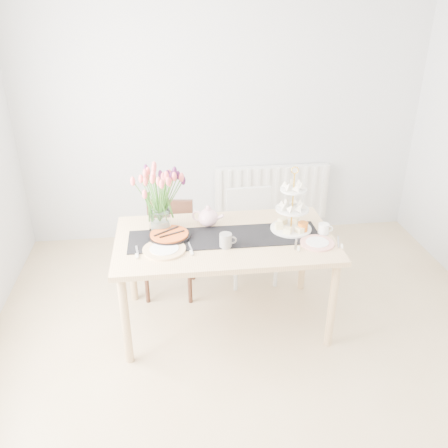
{
  "coord_description": "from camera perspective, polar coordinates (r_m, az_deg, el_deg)",
  "views": [
    {
      "loc": [
        -0.56,
        -2.34,
        2.38
      ],
      "look_at": [
        -0.19,
        0.65,
        0.89
      ],
      "focal_mm": 38.0,
      "sensor_mm": 36.0,
      "label": 1
    }
  ],
  "objects": [
    {
      "name": "plate_right",
      "position": [
        3.45,
        11.15,
        -2.26
      ],
      "size": [
        0.31,
        0.31,
        0.01
      ],
      "primitive_type": "cylinder",
      "rotation": [
        0.0,
        0.0,
        -0.32
      ],
      "color": "white",
      "rests_on": "dining_table"
    },
    {
      "name": "dining_table",
      "position": [
        3.51,
        0.09,
        -2.73
      ],
      "size": [
        1.6,
        0.9,
        0.75
      ],
      "color": "tan",
      "rests_on": "ground"
    },
    {
      "name": "tulip_vase",
      "position": [
        3.49,
        -7.94,
        4.09
      ],
      "size": [
        0.59,
        0.59,
        0.5
      ],
      "rotation": [
        0.0,
        0.0,
        0.19
      ],
      "color": "silver",
      "rests_on": "dining_table"
    },
    {
      "name": "room_shell",
      "position": [
        2.64,
        5.86,
        2.03
      ],
      "size": [
        4.5,
        4.5,
        4.5
      ],
      "color": "tan",
      "rests_on": "ground"
    },
    {
      "name": "teapot",
      "position": [
        3.6,
        -1.92,
        0.81
      ],
      "size": [
        0.31,
        0.28,
        0.16
      ],
      "primitive_type": null,
      "rotation": [
        0.0,
        0.0,
        -0.4
      ],
      "color": "white",
      "rests_on": "dining_table"
    },
    {
      "name": "mug_grey",
      "position": [
        3.33,
        0.2,
        -2.0
      ],
      "size": [
        0.09,
        0.09,
        0.1
      ],
      "primitive_type": "cylinder",
      "rotation": [
        0.0,
        0.0,
        -0.02
      ],
      "color": "gray",
      "rests_on": "dining_table"
    },
    {
      "name": "chair_brown",
      "position": [
        4.08,
        -6.5,
        -2.02
      ],
      "size": [
        0.44,
        0.44,
        0.79
      ],
      "rotation": [
        0.0,
        0.0,
        -0.13
      ],
      "color": "#371C14",
      "rests_on": "ground"
    },
    {
      "name": "mug_orange",
      "position": [
        3.57,
        9.45,
        -0.45
      ],
      "size": [
        0.1,
        0.1,
        0.09
      ],
      "primitive_type": "cylinder",
      "rotation": [
        0.0,
        0.0,
        1.11
      ],
      "color": "#D06417",
      "rests_on": "dining_table"
    },
    {
      "name": "radiator",
      "position": [
        5.04,
        5.72,
        3.7
      ],
      "size": [
        1.2,
        0.08,
        0.6
      ],
      "primitive_type": "cube",
      "color": "white",
      "rests_on": "room_shell"
    },
    {
      "name": "cake_stand",
      "position": [
        3.56,
        8.16,
        1.13
      ],
      "size": [
        0.31,
        0.31,
        0.45
      ],
      "rotation": [
        0.0,
        0.0,
        0.04
      ],
      "color": "gold",
      "rests_on": "dining_table"
    },
    {
      "name": "table_runner",
      "position": [
        3.47,
        0.09,
        -1.57
      ],
      "size": [
        1.4,
        0.35,
        0.01
      ],
      "primitive_type": "cube",
      "color": "black",
      "rests_on": "dining_table"
    },
    {
      "name": "plate_left",
      "position": [
        3.33,
        -7.21,
        -3.07
      ],
      "size": [
        0.34,
        0.34,
        0.02
      ],
      "primitive_type": "cylinder",
      "rotation": [
        0.0,
        0.0,
        0.14
      ],
      "color": "silver",
      "rests_on": "dining_table"
    },
    {
      "name": "tart_tin",
      "position": [
        3.49,
        -6.59,
        -1.4
      ],
      "size": [
        0.31,
        0.31,
        0.04
      ],
      "rotation": [
        0.0,
        0.0,
        0.19
      ],
      "color": "black",
      "rests_on": "dining_table"
    },
    {
      "name": "chair_white",
      "position": [
        4.24,
        3.2,
        -0.46
      ],
      "size": [
        0.42,
        0.42,
        0.81
      ],
      "rotation": [
        0.0,
        0.0,
        0.05
      ],
      "color": "silver",
      "rests_on": "ground"
    },
    {
      "name": "cream_jug",
      "position": [
        3.59,
        11.88,
        -0.57
      ],
      "size": [
        0.1,
        0.1,
        0.08
      ],
      "primitive_type": "cylinder",
      "rotation": [
        0.0,
        0.0,
        -0.28
      ],
      "color": "white",
      "rests_on": "dining_table"
    }
  ]
}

